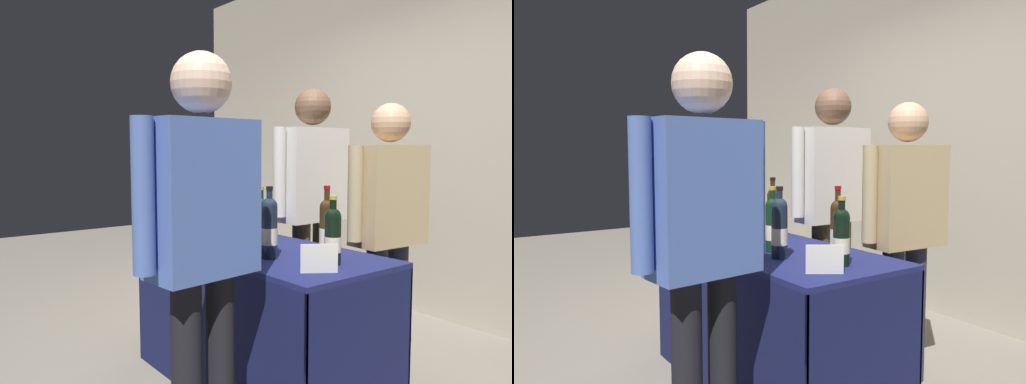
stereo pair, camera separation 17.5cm
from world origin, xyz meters
TOP-DOWN VIEW (x-y plane):
  - back_partition at (0.00, 1.89)m, footprint 6.42×0.12m
  - tasting_table at (0.00, 0.00)m, footprint 1.52×0.69m
  - featured_wine_bottle at (0.13, -0.07)m, footprint 0.08×0.08m
  - display_bottle_0 at (-0.28, 0.21)m, footprint 0.07×0.07m
  - display_bottle_1 at (0.27, -0.13)m, footprint 0.08×0.08m
  - display_bottle_2 at (0.55, 0.02)m, footprint 0.08×0.08m
  - display_bottle_3 at (0.43, 0.11)m, footprint 0.07×0.07m
  - wine_glass_near_vendor at (-0.36, -0.06)m, footprint 0.07×0.07m
  - flower_vase at (-0.44, 0.07)m, footprint 0.10×0.10m
  - brochure_stand at (0.62, -0.14)m, footprint 0.10×0.14m
  - vendor_presenter at (-0.23, 0.65)m, footprint 0.24×0.65m
  - vendor_assistant at (0.38, 0.66)m, footprint 0.24×0.61m
  - taster_foreground_right at (0.50, -0.65)m, footprint 0.26×0.59m

SIDE VIEW (x-z plane):
  - tasting_table at x=0.00m, z-range 0.14..0.94m
  - brochure_stand at x=0.62m, z-range 0.80..0.93m
  - wine_glass_near_vendor at x=-0.36m, z-range 0.83..0.97m
  - flower_vase at x=-0.44m, z-range 0.71..1.10m
  - display_bottle_2 at x=0.55m, z-range 0.78..1.10m
  - featured_wine_bottle at x=0.13m, z-range 0.78..1.12m
  - display_bottle_3 at x=0.43m, z-range 0.77..1.13m
  - display_bottle_0 at x=-0.28m, z-range 0.77..1.13m
  - vendor_assistant at x=0.38m, z-range 0.16..1.75m
  - display_bottle_1 at x=0.27m, z-range 0.78..1.13m
  - taster_foreground_right at x=0.50m, z-range 0.18..1.87m
  - vendor_presenter at x=-0.23m, z-range 0.19..1.91m
  - back_partition at x=0.00m, z-range 0.00..3.06m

